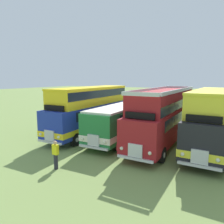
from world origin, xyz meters
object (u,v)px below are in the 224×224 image
object	(u,v)px
bus_second_in_row	(124,119)
bus_fourth_in_row	(212,118)
bus_third_in_row	(164,115)
marshal_person	(56,155)
bus_first_in_row	(91,108)

from	to	relation	value
bus_second_in_row	bus_fourth_in_row	size ratio (longest dim) A/B	1.05
bus_third_in_row	marshal_person	distance (m)	9.32
bus_third_in_row	marshal_person	xyz separation A→B (m)	(-4.12, -8.23, -1.48)
marshal_person	bus_fourth_in_row	bearing A→B (deg)	46.63
bus_first_in_row	bus_third_in_row	bearing A→B (deg)	1.41
bus_fourth_in_row	bus_second_in_row	bearing A→B (deg)	179.65
marshal_person	bus_third_in_row	bearing A→B (deg)	63.43
bus_third_in_row	bus_second_in_row	bearing A→B (deg)	-178.63
bus_second_in_row	bus_fourth_in_row	xyz separation A→B (m)	(7.08, -0.04, 0.71)
bus_first_in_row	bus_second_in_row	bearing A→B (deg)	1.44
bus_third_in_row	bus_first_in_row	bearing A→B (deg)	-178.59
bus_third_in_row	bus_fourth_in_row	world-z (taller)	bus_third_in_row
marshal_person	bus_second_in_row	bearing A→B (deg)	85.94
bus_first_in_row	bus_fourth_in_row	xyz separation A→B (m)	(10.62, 0.05, -0.01)
bus_second_in_row	bus_first_in_row	bearing A→B (deg)	-178.56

